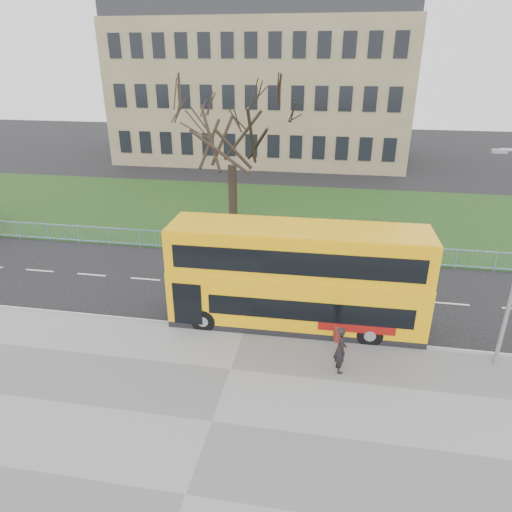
{
  "coord_description": "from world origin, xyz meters",
  "views": [
    {
      "loc": [
        3.21,
        -17.27,
        10.51
      ],
      "look_at": [
        0.05,
        1.0,
        2.4
      ],
      "focal_mm": 32.0,
      "sensor_mm": 36.0,
      "label": 1
    }
  ],
  "objects": [
    {
      "name": "bare_tree",
      "position": [
        -3.0,
        10.0,
        5.22
      ],
      "size": [
        7.19,
        7.19,
        10.27
      ],
      "primitive_type": null,
      "color": "black",
      "rests_on": "grass_verge"
    },
    {
      "name": "pavement",
      "position": [
        0.0,
        -6.75,
        0.06
      ],
      "size": [
        80.0,
        10.5,
        0.12
      ],
      "primitive_type": "cube",
      "color": "slate",
      "rests_on": "ground"
    },
    {
      "name": "guard_railing",
      "position": [
        0.0,
        6.6,
        0.55
      ],
      "size": [
        40.0,
        0.12,
        1.1
      ],
      "primitive_type": null,
      "color": "#7EAAE0",
      "rests_on": "ground"
    },
    {
      "name": "ground",
      "position": [
        0.0,
        0.0,
        0.0
      ],
      "size": [
        120.0,
        120.0,
        0.0
      ],
      "primitive_type": "plane",
      "color": "black",
      "rests_on": "ground"
    },
    {
      "name": "grass_verge",
      "position": [
        0.0,
        14.3,
        0.04
      ],
      "size": [
        80.0,
        15.4,
        0.08
      ],
      "primitive_type": "cube",
      "color": "#1B3914",
      "rests_on": "ground"
    },
    {
      "name": "kerb",
      "position": [
        0.0,
        -1.55,
        0.07
      ],
      "size": [
        80.0,
        0.2,
        0.14
      ],
      "primitive_type": "cube",
      "color": "gray",
      "rests_on": "ground"
    },
    {
      "name": "pedestrian",
      "position": [
        3.86,
        -3.52,
        1.02
      ],
      "size": [
        0.58,
        0.74,
        1.8
      ],
      "primitive_type": "imported",
      "rotation": [
        0.0,
        0.0,
        1.83
      ],
      "color": "black",
      "rests_on": "pavement"
    },
    {
      "name": "yellow_bus",
      "position": [
        2.0,
        -0.51,
        2.34
      ],
      "size": [
        10.42,
        2.62,
        4.35
      ],
      "rotation": [
        0.0,
        0.0,
        0.01
      ],
      "color": "#FFB30A",
      "rests_on": "ground"
    },
    {
      "name": "civic_building",
      "position": [
        -5.0,
        35.0,
        7.0
      ],
      "size": [
        30.0,
        15.0,
        14.0
      ],
      "primitive_type": "cube",
      "color": "#7C6D4F",
      "rests_on": "ground"
    }
  ]
}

